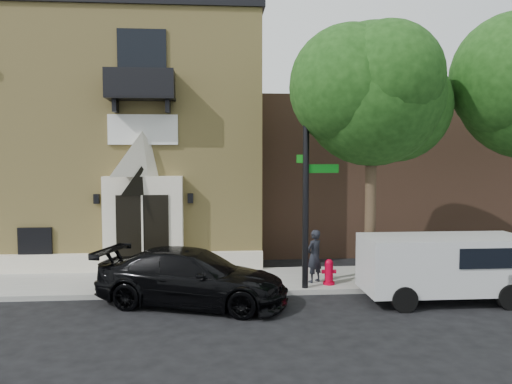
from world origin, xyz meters
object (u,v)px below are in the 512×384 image
Objects in this scene: fire_hydrant at (329,272)px; pedestrian_near at (314,256)px; street_sign at (306,172)px; dumpster at (464,261)px; cargo_van at (449,265)px; black_sedan at (192,277)px.

fire_hydrant is 0.48× the size of pedestrian_near.
street_sign reaches higher than dumpster.
fire_hydrant is at bearing 104.32° from pedestrian_near.
fire_hydrant is at bearing 16.26° from street_sign.
cargo_van is 2.00m from dumpster.
street_sign is at bearing 21.22° from pedestrian_near.
street_sign is at bearing 170.22° from dumpster.
cargo_van reaches higher than pedestrian_near.
pedestrian_near is at bearing 52.88° from street_sign.
fire_hydrant is (-3.02, 1.51, -0.49)m from cargo_van.
cargo_van is 3.41m from fire_hydrant.
street_sign is (3.27, 0.95, 2.81)m from black_sedan.
cargo_van is at bearing -74.32° from black_sedan.
dumpster is at bearing 52.18° from cargo_van.
dumpster is at bearing 0.72° from fire_hydrant.
street_sign is 2.70m from pedestrian_near.
pedestrian_near reaches higher than black_sedan.
street_sign is at bearing 162.48° from cargo_van.
street_sign reaches higher than pedestrian_near.
pedestrian_near is (-3.41, 1.82, -0.06)m from cargo_van.
pedestrian_near is (-4.63, 0.26, 0.17)m from dumpster.
pedestrian_near is at bearing 162.97° from dumpster.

